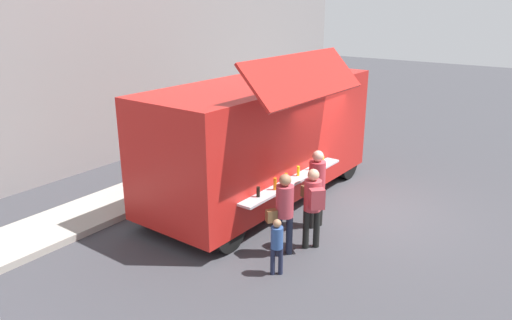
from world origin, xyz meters
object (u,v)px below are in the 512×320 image
object	(u,v)px
food_truck_main	(263,137)
customer_mid_with_backpack	(313,201)
customer_rear_waiting	(284,208)
trash_bin	(280,131)
customer_front_ordering	(316,183)
child_near_queue	(277,242)

from	to	relation	value
food_truck_main	customer_mid_with_backpack	world-z (taller)	food_truck_main
customer_mid_with_backpack	customer_rear_waiting	size ratio (longest dim) A/B	1.00
trash_bin	customer_front_ordering	size ratio (longest dim) A/B	0.51
customer_front_ordering	customer_rear_waiting	world-z (taller)	customer_front_ordering
trash_bin	customer_rear_waiting	bearing A→B (deg)	-146.48
trash_bin	customer_mid_with_backpack	world-z (taller)	customer_mid_with_backpack
trash_bin	customer_mid_with_backpack	xyz separation A→B (m)	(-5.93, -4.61, 0.58)
customer_mid_with_backpack	customer_front_ordering	bearing A→B (deg)	-21.81
customer_front_ordering	child_near_queue	xyz separation A→B (m)	(-2.13, -0.39, -0.38)
customer_front_ordering	child_near_queue	size ratio (longest dim) A/B	1.60
customer_front_ordering	customer_mid_with_backpack	world-z (taller)	customer_front_ordering
customer_mid_with_backpack	customer_rear_waiting	distance (m)	0.64
food_truck_main	customer_front_ordering	world-z (taller)	food_truck_main
trash_bin	child_near_queue	world-z (taller)	child_near_queue
customer_rear_waiting	child_near_queue	size ratio (longest dim) A/B	1.53
customer_front_ordering	child_near_queue	world-z (taller)	customer_front_ordering
food_truck_main	customer_mid_with_backpack	size ratio (longest dim) A/B	3.95
food_truck_main	child_near_queue	distance (m)	3.71
food_truck_main	customer_rear_waiting	xyz separation A→B (m)	(-2.11, -1.97, -0.62)
food_truck_main	customer_mid_with_backpack	xyz separation A→B (m)	(-1.56, -2.29, -0.58)
food_truck_main	child_near_queue	xyz separation A→B (m)	(-2.78, -2.26, -0.96)
child_near_queue	customer_mid_with_backpack	bearing A→B (deg)	-40.98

